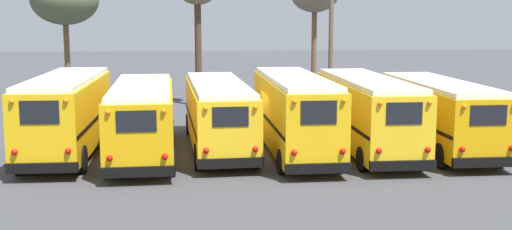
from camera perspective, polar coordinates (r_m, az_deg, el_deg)
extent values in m
plane|color=#424247|center=(28.04, -0.08, -3.13)|extent=(160.00, 160.00, 0.00)
cube|color=yellow|center=(28.01, -16.45, 0.13)|extent=(2.46, 9.45, 2.76)
cube|color=white|center=(27.84, -16.58, 3.13)|extent=(2.26, 9.07, 0.20)
cube|color=black|center=(23.65, -18.47, -4.48)|extent=(2.47, 0.21, 0.36)
cube|color=black|center=(23.32, -18.69, 0.21)|extent=(1.33, 0.04, 0.83)
sphere|color=red|center=(23.75, -20.69, -3.12)|extent=(0.22, 0.22, 0.22)
sphere|color=orange|center=(23.46, -20.92, 1.13)|extent=(0.18, 0.18, 0.18)
sphere|color=red|center=(23.33, -16.37, -3.11)|extent=(0.22, 0.22, 0.22)
sphere|color=orange|center=(23.04, -16.56, 1.22)|extent=(0.18, 0.18, 0.18)
cube|color=black|center=(28.30, -18.87, -0.32)|extent=(0.06, 9.25, 0.14)
cube|color=black|center=(27.84, -13.96, -0.26)|extent=(0.06, 9.25, 0.14)
cylinder|color=black|center=(31.74, -17.21, -1.15)|extent=(0.28, 1.06, 1.05)
cylinder|color=black|center=(31.36, -13.16, -1.10)|extent=(0.28, 1.06, 1.05)
cylinder|color=black|center=(25.20, -20.31, -3.83)|extent=(0.28, 1.06, 1.05)
cylinder|color=black|center=(24.72, -15.22, -3.83)|extent=(0.28, 1.06, 1.05)
cube|color=#EAAA0F|center=(26.97, -10.06, -0.34)|extent=(2.88, 9.72, 2.49)
cube|color=white|center=(26.79, -10.14, 2.50)|extent=(2.66, 9.33, 0.20)
cube|color=black|center=(22.42, -10.47, -4.99)|extent=(2.53, 0.31, 0.36)
cube|color=black|center=(22.10, -10.59, -0.57)|extent=(1.36, 0.09, 0.75)
sphere|color=red|center=(22.36, -12.89, -3.77)|extent=(0.22, 0.22, 0.22)
sphere|color=orange|center=(22.08, -13.03, 0.24)|extent=(0.18, 0.18, 0.18)
sphere|color=red|center=(22.27, -8.12, -3.69)|extent=(0.22, 0.22, 0.22)
sphere|color=orange|center=(21.98, -8.21, 0.34)|extent=(0.18, 0.18, 0.18)
cube|color=black|center=(27.08, -12.69, -0.78)|extent=(0.42, 9.43, 0.14)
cube|color=black|center=(26.98, -7.40, -0.68)|extent=(0.42, 9.43, 0.14)
cylinder|color=black|center=(30.68, -11.91, -1.38)|extent=(0.32, 0.96, 0.95)
cylinder|color=black|center=(30.59, -7.59, -1.29)|extent=(0.32, 0.96, 0.95)
cylinder|color=black|center=(23.82, -13.11, -4.35)|extent=(0.32, 0.96, 0.95)
cylinder|color=black|center=(23.71, -7.51, -4.26)|extent=(0.32, 0.96, 0.95)
cube|color=yellow|center=(28.01, -3.39, 0.09)|extent=(2.93, 10.16, 2.41)
cube|color=white|center=(27.85, -3.41, 2.75)|extent=(2.72, 9.74, 0.20)
cube|color=black|center=(23.26, -2.24, -4.29)|extent=(2.44, 0.33, 0.36)
cube|color=black|center=(22.96, -2.28, -0.16)|extent=(1.31, 0.10, 0.72)
sphere|color=red|center=(23.07, -4.46, -3.19)|extent=(0.22, 0.22, 0.22)
sphere|color=orange|center=(22.80, -4.50, 0.57)|extent=(0.18, 0.18, 0.18)
sphere|color=red|center=(23.26, -0.06, -3.06)|extent=(0.22, 0.22, 0.22)
sphere|color=orange|center=(22.99, -0.06, 0.67)|extent=(0.18, 0.18, 0.18)
cube|color=black|center=(27.96, -5.84, -0.33)|extent=(0.56, 9.83, 0.14)
cube|color=black|center=(28.17, -0.94, -0.22)|extent=(0.56, 9.83, 0.14)
cylinder|color=black|center=(31.78, -5.97, -0.83)|extent=(0.33, 1.02, 1.01)
cylinder|color=black|center=(31.95, -1.98, -0.73)|extent=(0.33, 1.02, 1.01)
cylinder|color=black|center=(24.48, -5.18, -3.72)|extent=(0.33, 1.02, 1.01)
cylinder|color=black|center=(24.70, -0.02, -3.57)|extent=(0.33, 1.02, 1.01)
cube|color=yellow|center=(27.10, 3.43, 0.14)|extent=(2.53, 9.69, 2.78)
cube|color=white|center=(26.91, 3.46, 3.28)|extent=(2.34, 9.30, 0.20)
cube|color=black|center=(22.65, 5.55, -4.74)|extent=(2.36, 0.25, 0.36)
cube|color=black|center=(22.29, 5.61, 0.21)|extent=(1.27, 0.06, 0.83)
sphere|color=red|center=(22.34, 3.41, -3.37)|extent=(0.22, 0.22, 0.22)
sphere|color=orange|center=(22.03, 3.45, 1.21)|extent=(0.18, 0.18, 0.18)
sphere|color=red|center=(22.70, 7.72, -3.23)|extent=(0.22, 0.22, 0.22)
sphere|color=orange|center=(22.40, 7.81, 1.27)|extent=(0.18, 0.18, 0.18)
cube|color=black|center=(26.95, 0.98, -0.34)|extent=(0.24, 9.45, 0.14)
cube|color=black|center=(27.36, 5.83, -0.25)|extent=(0.24, 9.45, 0.14)
cylinder|color=black|center=(30.58, 0.27, -1.22)|extent=(0.30, 0.95, 0.95)
cylinder|color=black|center=(30.91, 4.23, -1.13)|extent=(0.30, 0.95, 0.95)
cylinder|color=black|center=(23.74, 2.33, -4.17)|extent=(0.30, 0.95, 0.95)
cylinder|color=black|center=(24.17, 7.38, -4.00)|extent=(0.30, 0.95, 0.95)
cube|color=yellow|center=(28.07, 9.75, 0.19)|extent=(2.46, 9.95, 2.66)
cube|color=white|center=(27.89, 9.83, 3.09)|extent=(2.27, 9.55, 0.20)
cube|color=black|center=(23.58, 12.92, -4.40)|extent=(2.44, 0.22, 0.36)
cube|color=black|center=(23.25, 13.06, 0.13)|extent=(1.31, 0.04, 0.80)
sphere|color=red|center=(23.18, 10.87, -3.16)|extent=(0.22, 0.22, 0.22)
sphere|color=orange|center=(22.90, 11.00, 1.02)|extent=(0.18, 0.18, 0.18)
sphere|color=red|center=(23.76, 15.02, -3.02)|extent=(0.22, 0.22, 0.22)
sphere|color=orange|center=(23.47, 15.19, 1.06)|extent=(0.18, 0.18, 0.18)
cube|color=black|center=(27.80, 7.34, -0.25)|extent=(0.10, 9.73, 0.14)
cube|color=black|center=(28.44, 12.08, -0.17)|extent=(0.10, 9.73, 0.14)
cylinder|color=black|center=(31.51, 5.97, -0.98)|extent=(0.29, 0.93, 0.93)
cylinder|color=black|center=(32.04, 9.87, -0.90)|extent=(0.29, 0.93, 0.93)
cylinder|color=black|center=(24.52, 9.44, -3.88)|extent=(0.29, 0.93, 0.93)
cylinder|color=black|center=(25.19, 14.35, -3.70)|extent=(0.29, 0.93, 0.93)
cube|color=#E5A00C|center=(28.95, 15.90, 0.08)|extent=(2.55, 9.42, 2.46)
cube|color=white|center=(28.78, 16.01, 2.70)|extent=(2.35, 9.05, 0.20)
cube|color=black|center=(24.86, 19.79, -3.97)|extent=(2.55, 0.21, 0.36)
cube|color=black|center=(24.57, 19.97, -0.02)|extent=(1.37, 0.04, 0.74)
sphere|color=red|center=(24.36, 17.87, -2.93)|extent=(0.22, 0.22, 0.22)
sphere|color=orange|center=(24.10, 18.04, 0.71)|extent=(0.18, 0.18, 0.18)
sphere|color=red|center=(25.16, 21.79, -2.77)|extent=(0.22, 0.22, 0.22)
cube|color=black|center=(28.54, 13.52, -0.32)|extent=(0.08, 9.22, 0.14)
cube|color=black|center=(29.46, 18.16, -0.23)|extent=(0.08, 9.22, 0.14)
cylinder|color=black|center=(31.90, 11.63, -0.94)|extent=(0.29, 0.99, 0.99)
cylinder|color=black|center=(32.67, 15.55, -0.86)|extent=(0.29, 0.99, 0.99)
cylinder|color=black|center=(25.60, 16.13, -3.50)|extent=(0.29, 0.99, 0.99)
cylinder|color=black|center=(26.55, 20.84, -3.30)|extent=(0.29, 0.99, 0.99)
cylinder|color=brown|center=(39.50, 6.67, 6.51)|extent=(0.28, 0.28, 8.50)
cylinder|color=#473323|center=(41.44, -5.16, 5.41)|extent=(0.43, 0.43, 6.72)
cylinder|color=brown|center=(42.15, -16.41, 4.41)|extent=(0.35, 0.35, 5.64)
cylinder|color=brown|center=(42.78, 5.16, 5.25)|extent=(0.35, 0.35, 6.32)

